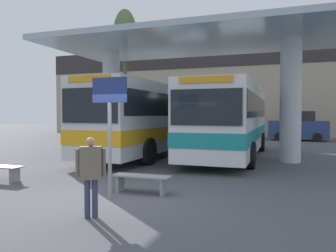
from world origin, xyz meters
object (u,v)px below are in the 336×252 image
Objects in this scene: transit_bus_center_bay at (230,118)px; poplar_tree_behind_left at (125,38)px; waiting_bench_mid_platform at (141,180)px; transit_bus_left_bay at (157,117)px; info_sign_platform at (110,112)px; pedestrian_waiting at (91,169)px; parked_car_street at (298,126)px.

poplar_tree_behind_left reaches higher than transit_bus_center_bay.
waiting_bench_mid_platform is 21.07m from poplar_tree_behind_left.
transit_bus_left_bay is 9.11m from info_sign_platform.
transit_bus_center_bay is at bearing 79.82° from info_sign_platform.
pedestrian_waiting reaches higher than waiting_bench_mid_platform.
waiting_bench_mid_platform is 0.14× the size of poplar_tree_behind_left.
parked_car_street is (4.74, 21.98, 0.13)m from pedestrian_waiting.
poplar_tree_behind_left is at bearing 115.53° from info_sign_platform.
poplar_tree_behind_left is at bearing -164.83° from parked_car_street.
transit_bus_left_bay is 1.12× the size of poplar_tree_behind_left.
pedestrian_waiting is at bearing -74.67° from info_sign_platform.
poplar_tree_behind_left is at bearing -53.29° from transit_bus_left_bay.
poplar_tree_behind_left reaches higher than pedestrian_waiting.
transit_bus_center_bay is at bearing 54.29° from pedestrian_waiting.
info_sign_platform reaches higher than waiting_bench_mid_platform.
parked_car_street is at bearing -106.63° from transit_bus_center_bay.
transit_bus_left_bay is 12.86m from poplar_tree_behind_left.
parked_car_street is (3.56, 11.72, -0.75)m from transit_bus_center_bay.
info_sign_platform is 21.18m from parked_car_street.
transit_bus_center_bay is 0.99× the size of poplar_tree_behind_left.
pedestrian_waiting is 22.63m from poplar_tree_behind_left.
poplar_tree_behind_left is (-10.15, 9.13, 6.57)m from transit_bus_center_bay.
transit_bus_left_bay is at bearing -55.07° from poplar_tree_behind_left.
poplar_tree_behind_left is 15.75m from parked_car_street.
poplar_tree_behind_left is (-9.07, 17.22, 8.07)m from waiting_bench_mid_platform.
poplar_tree_behind_left is at bearing 117.79° from waiting_bench_mid_platform.
info_sign_platform is at bearing 80.10° from transit_bus_center_bay.
transit_bus_center_bay is 2.39× the size of parked_car_street.
transit_bus_center_bay is 3.69× the size of info_sign_platform.
transit_bus_center_bay reaches higher than parked_car_street.
transit_bus_left_bay reaches higher than parked_car_street.
parked_car_street is (4.63, 19.80, 0.75)m from waiting_bench_mid_platform.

